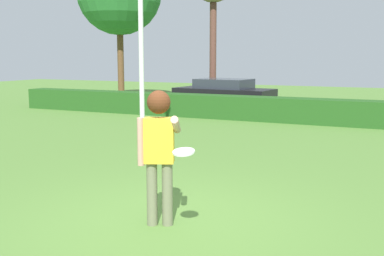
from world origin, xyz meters
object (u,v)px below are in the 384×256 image
(person, at_px, (159,143))
(parked_car_black, at_px, (224,92))
(lamppost, at_px, (140,3))
(frisbee, at_px, (184,152))

(person, bearing_deg, parked_car_black, 107.71)
(lamppost, bearing_deg, parked_car_black, 98.13)
(lamppost, bearing_deg, person, -56.82)
(frisbee, xyz_separation_m, lamppost, (-3.61, 5.10, 2.32))
(person, bearing_deg, lamppost, 123.18)
(person, relative_size, parked_car_black, 0.41)
(frisbee, bearing_deg, parked_car_black, 109.29)
(lamppost, distance_m, parked_car_black, 9.32)
(person, distance_m, lamppost, 6.03)
(person, height_order, frisbee, person)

